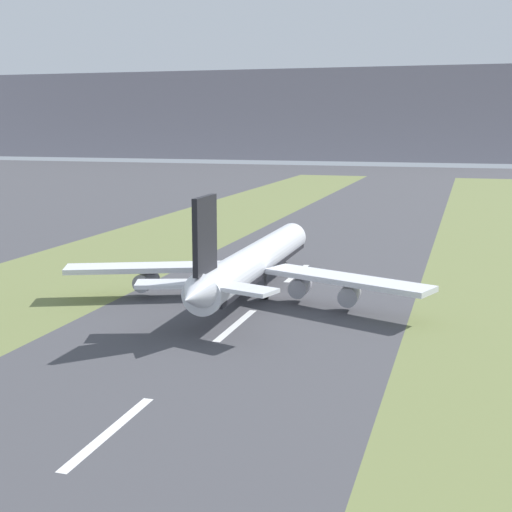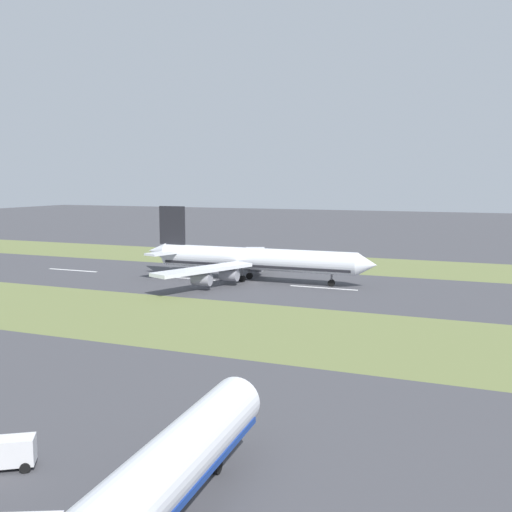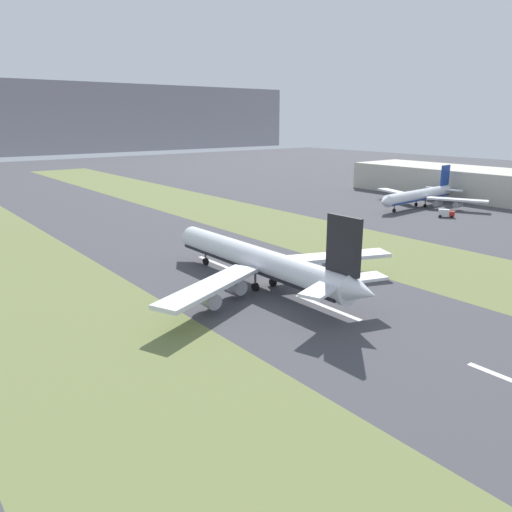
# 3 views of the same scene
# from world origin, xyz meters

# --- Properties ---
(ground_plane) EXTENTS (800.00, 800.00, 0.00)m
(ground_plane) POSITION_xyz_m (0.00, 0.00, 0.00)
(ground_plane) COLOR #424247
(grass_median_west) EXTENTS (40.00, 600.00, 0.01)m
(grass_median_west) POSITION_xyz_m (-45.00, 0.00, 0.00)
(grass_median_west) COLOR olive
(grass_median_west) RESTS_ON ground
(grass_median_east) EXTENTS (40.00, 600.00, 0.01)m
(grass_median_east) POSITION_xyz_m (45.00, 0.00, 0.00)
(grass_median_east) COLOR olive
(grass_median_east) RESTS_ON ground
(centreline_dash_mid) EXTENTS (1.20, 18.00, 0.01)m
(centreline_dash_mid) POSITION_xyz_m (0.00, -20.70, 0.01)
(centreline_dash_mid) COLOR silver
(centreline_dash_mid) RESTS_ON ground
(centreline_dash_far) EXTENTS (1.20, 18.00, 0.01)m
(centreline_dash_far) POSITION_xyz_m (0.00, 19.30, 0.01)
(centreline_dash_far) COLOR silver
(centreline_dash_far) RESTS_ON ground
(airplane_main_jet) EXTENTS (64.13, 67.05, 20.20)m
(airplane_main_jet) POSITION_xyz_m (-2.79, -2.60, 6.02)
(airplane_main_jet) COLOR silver
(airplane_main_jet) RESTS_ON ground
(terminal_building) EXTENTS (36.00, 99.33, 13.81)m
(terminal_building) POSITION_xyz_m (161.79, 48.71, 6.90)
(terminal_building) COLOR #BCB7A8
(terminal_building) RESTS_ON ground
(airplane_parked_apron) EXTENTS (56.03, 53.37, 16.84)m
(airplane_parked_apron) POSITION_xyz_m (118.38, 38.34, 5.02)
(airplane_parked_apron) COLOR silver
(airplane_parked_apron) RESTS_ON ground
(service_truck) EXTENTS (5.16, 6.21, 3.10)m
(service_truck) POSITION_xyz_m (106.14, 18.09, 1.67)
(service_truck) COLOR #B2231E
(service_truck) RESTS_ON ground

